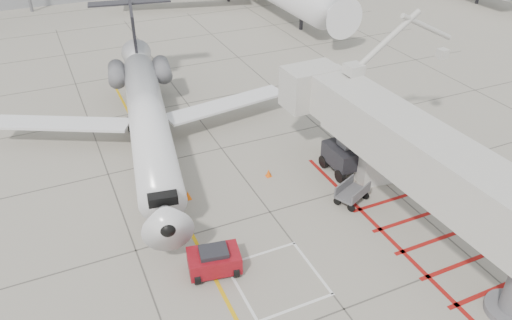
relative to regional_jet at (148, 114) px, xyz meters
name	(u,v)px	position (x,y,z in m)	size (l,w,h in m)	color
ground_plane	(303,255)	(4.84, -12.20, -3.70)	(260.00, 260.00, 0.00)	gray
regional_jet	(148,114)	(0.00, 0.00, 0.00)	(22.37, 28.20, 7.39)	silver
jet_bridge	(422,166)	(11.56, -12.62, 0.36)	(9.60, 20.26, 8.10)	beige
pushback_tug	(214,260)	(0.18, -11.35, -2.94)	(2.60, 1.63, 1.52)	maroon
baggage_cart	(352,193)	(9.79, -9.32, -3.05)	(2.06, 1.30, 1.30)	#525257
ground_power_unit	(378,165)	(12.65, -7.94, -2.65)	(2.65, 1.54, 2.10)	beige
cone_nose	(188,195)	(0.83, -4.94, -3.42)	(0.40, 0.40, 0.56)	#EE5F0C
cone_side	(269,173)	(6.39, -4.77, -3.43)	(0.38, 0.38, 0.53)	#ED570C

